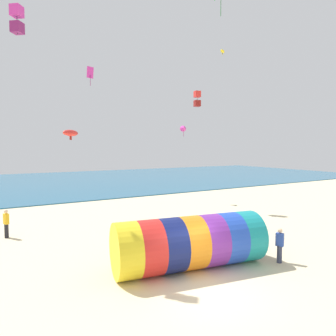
# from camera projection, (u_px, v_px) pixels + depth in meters

# --- Properties ---
(ground_plane) EXTENTS (120.00, 120.00, 0.00)m
(ground_plane) POSITION_uv_depth(u_px,v_px,m) (206.00, 291.00, 11.66)
(ground_plane) COLOR beige
(sea) EXTENTS (120.00, 40.00, 0.10)m
(sea) POSITION_uv_depth(u_px,v_px,m) (45.00, 183.00, 47.76)
(sea) COLOR #236084
(sea) RESTS_ON ground
(giant_inflatable_tube) EXTENTS (7.34, 3.53, 2.43)m
(giant_inflatable_tube) POSITION_uv_depth(u_px,v_px,m) (190.00, 242.00, 13.83)
(giant_inflatable_tube) COLOR yellow
(giant_inflatable_tube) RESTS_ON ground
(kite_handler) EXTENTS (0.35, 0.42, 1.71)m
(kite_handler) POSITION_uv_depth(u_px,v_px,m) (280.00, 245.00, 14.52)
(kite_handler) COLOR #383D56
(kite_handler) RESTS_ON ground
(kite_red_box) EXTENTS (0.60, 0.60, 1.45)m
(kite_red_box) POSITION_uv_depth(u_px,v_px,m) (197.00, 99.00, 26.62)
(kite_red_box) COLOR red
(kite_red_parafoil) EXTENTS (1.33, 1.17, 0.68)m
(kite_red_parafoil) POSITION_uv_depth(u_px,v_px,m) (71.00, 133.00, 18.54)
(kite_red_parafoil) COLOR red
(kite_yellow_parafoil) EXTENTS (0.77, 0.66, 0.38)m
(kite_yellow_parafoil) POSITION_uv_depth(u_px,v_px,m) (223.00, 51.00, 24.09)
(kite_yellow_parafoil) COLOR yellow
(kite_magenta_box) EXTENTS (0.64, 0.64, 1.31)m
(kite_magenta_box) POSITION_uv_depth(u_px,v_px,m) (17.00, 19.00, 13.58)
(kite_magenta_box) COLOR #D1339E
(kite_magenta_delta) EXTENTS (0.85, 0.89, 1.21)m
(kite_magenta_delta) POSITION_uv_depth(u_px,v_px,m) (184.00, 128.00, 30.62)
(kite_magenta_delta) COLOR #D1339E
(kite_magenta_diamond) EXTENTS (0.55, 0.30, 1.32)m
(kite_magenta_diamond) POSITION_uv_depth(u_px,v_px,m) (90.00, 73.00, 21.20)
(kite_magenta_diamond) COLOR #D1339E
(bystander_mid_beach) EXTENTS (0.34, 0.42, 1.78)m
(bystander_mid_beach) POSITION_uv_depth(u_px,v_px,m) (6.00, 223.00, 18.54)
(bystander_mid_beach) COLOR black
(bystander_mid_beach) RESTS_ON ground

